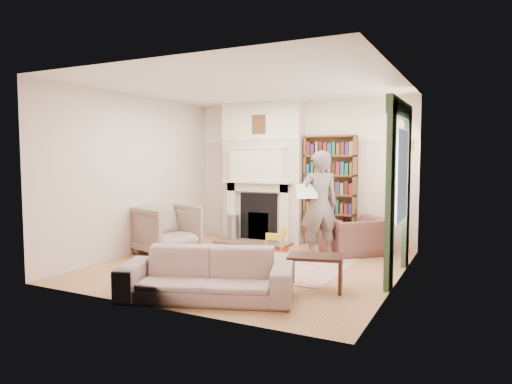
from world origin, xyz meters
The scene contains 25 objects.
floor centered at (0.00, 0.00, 0.00)m, with size 4.50×4.50×0.00m, color #905E39.
ceiling centered at (0.00, 0.00, 2.80)m, with size 4.50×4.50×0.00m, color white.
wall_back centered at (0.00, 2.25, 1.40)m, with size 4.50×4.50×0.00m, color beige.
wall_front centered at (0.00, -2.25, 1.40)m, with size 4.50×4.50×0.00m, color beige.
wall_left centered at (-2.25, 0.00, 1.40)m, with size 4.50×4.50×0.00m, color beige.
wall_right centered at (2.25, 0.00, 1.40)m, with size 4.50×4.50×0.00m, color beige.
fireplace centered at (-0.75, 2.05, 1.39)m, with size 1.70×0.58×2.80m.
bookcase centered at (0.65, 2.12, 1.18)m, with size 1.00×0.24×1.85m, color brown.
window centered at (2.23, 0.40, 1.45)m, with size 0.02×0.90×1.30m, color silver.
curtain_left centered at (2.20, -0.30, 1.20)m, with size 0.07×0.32×2.40m, color #2A4029.
curtain_right centered at (2.20, 1.10, 1.20)m, with size 0.07×0.32×2.40m, color #2A4029.
pelmet centered at (2.19, 0.40, 2.38)m, with size 0.09×1.70×0.24m, color #2A4029.
wall_sconce centered at (2.03, 1.50, 1.90)m, with size 0.20×0.24×0.24m, color gold, non-canonical shape.
rug centered at (0.17, 0.27, 0.01)m, with size 2.54×1.96×0.01m, color beige.
armchair_reading centered at (1.28, 1.55, 0.33)m, with size 1.01×0.88×0.65m, color #442B24.
armchair_left centered at (-1.69, 0.12, 0.43)m, with size 0.93×0.95×0.87m, color #A9A08B.
sofa centered at (0.31, -1.71, 0.30)m, with size 2.06×0.81×0.60m, color #AE9D90.
man_reading centered at (0.83, 0.95, 0.91)m, with size 0.66×0.43×1.82m, color #61534E.
newspaper centered at (0.68, 0.75, 1.15)m, with size 0.36×0.02×0.25m, color white.
coffee_table centered at (1.36, -0.75, 0.23)m, with size 0.70×0.45×0.45m, color #321B11, non-canonical shape.
paraffin_heater centered at (-1.24, 1.69, 0.28)m, with size 0.24×0.24×0.55m, color #A7A8AE.
rocking_horse centered at (-0.09, 1.18, 0.22)m, with size 0.49×0.20×0.43m, color gold, non-canonical shape.
board_game centered at (-0.53, -0.01, 0.03)m, with size 0.33×0.33×0.03m, color #D4D74B.
game_box_lid centered at (-1.09, 0.36, 0.04)m, with size 0.29×0.19×0.05m, color #9F1213.
comic_annuals centered at (0.30, -0.27, 0.02)m, with size 0.65×0.38×0.02m.
Camera 1 is at (3.25, -6.28, 1.73)m, focal length 32.00 mm.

